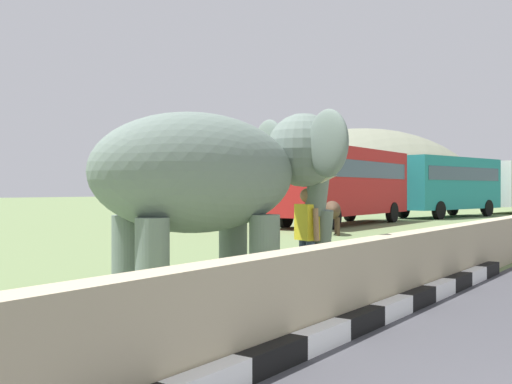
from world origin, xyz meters
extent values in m
cube|color=white|center=(-0.80, 3.34, 0.12)|extent=(0.90, 0.20, 0.24)
cube|color=black|center=(0.10, 3.34, 0.12)|extent=(0.90, 0.20, 0.24)
cube|color=white|center=(1.00, 3.34, 0.12)|extent=(0.90, 0.20, 0.24)
cube|color=black|center=(1.90, 3.34, 0.12)|extent=(0.90, 0.20, 0.24)
cube|color=white|center=(2.80, 3.34, 0.12)|extent=(0.90, 0.20, 0.24)
cube|color=black|center=(3.70, 3.34, 0.12)|extent=(0.90, 0.20, 0.24)
cube|color=white|center=(4.60, 3.34, 0.12)|extent=(0.90, 0.20, 0.24)
cube|color=black|center=(5.50, 3.34, 0.12)|extent=(0.90, 0.20, 0.24)
cube|color=white|center=(6.40, 3.34, 0.12)|extent=(0.90, 0.20, 0.24)
cube|color=black|center=(7.30, 3.34, 0.12)|extent=(0.90, 0.20, 0.24)
cube|color=tan|center=(2.00, 3.64, 0.50)|extent=(28.00, 0.36, 1.00)
cylinder|color=slate|center=(2.97, 6.02, 0.64)|extent=(0.44, 0.44, 1.28)
cylinder|color=slate|center=(2.62, 5.19, 0.64)|extent=(0.44, 0.44, 1.28)
cylinder|color=slate|center=(1.39, 6.66, 0.64)|extent=(0.44, 0.44, 1.28)
cylinder|color=slate|center=(1.05, 5.83, 0.64)|extent=(0.44, 0.44, 1.28)
ellipsoid|color=slate|center=(2.01, 5.93, 1.87)|extent=(3.47, 2.65, 1.70)
sphere|color=slate|center=(3.74, 5.22, 2.26)|extent=(1.16, 1.16, 1.16)
ellipsoid|color=#D84C8C|center=(4.01, 5.11, 2.41)|extent=(0.58, 0.73, 0.44)
ellipsoid|color=slate|center=(3.90, 5.99, 2.31)|extent=(0.56, 0.92, 1.00)
ellipsoid|color=slate|center=(3.31, 4.55, 2.31)|extent=(0.56, 0.92, 1.00)
cylinder|color=slate|center=(4.01, 5.11, 1.71)|extent=(0.51, 0.60, 1.00)
cylinder|color=slate|center=(4.11, 5.06, 0.91)|extent=(0.37, 0.43, 0.83)
cone|color=beige|center=(4.06, 5.39, 1.81)|extent=(0.34, 0.58, 0.22)
cone|color=beige|center=(3.85, 4.87, 1.81)|extent=(0.34, 0.58, 0.22)
cylinder|color=navy|center=(4.01, 5.37, 0.41)|extent=(0.15, 0.15, 0.82)
cylinder|color=navy|center=(3.92, 5.20, 0.41)|extent=(0.15, 0.15, 0.82)
cube|color=yellow|center=(3.96, 5.28, 1.11)|extent=(0.39, 0.46, 0.58)
cylinder|color=#9E7251|center=(4.08, 5.52, 1.08)|extent=(0.15, 0.17, 0.53)
cylinder|color=#9E7251|center=(3.85, 5.05, 1.08)|extent=(0.14, 0.16, 0.53)
sphere|color=#9E7251|center=(3.96, 5.28, 1.54)|extent=(0.23, 0.23, 0.23)
cube|color=#B21E1E|center=(20.49, 13.24, 2.00)|extent=(10.06, 2.73, 3.00)
cube|color=#3F5160|center=(20.49, 13.24, 2.54)|extent=(9.26, 2.75, 0.76)
cylinder|color=black|center=(23.66, 14.46, 0.50)|extent=(1.01, 0.32, 1.00)
cylinder|color=black|center=(23.71, 12.16, 0.50)|extent=(1.01, 0.32, 1.00)
cylinder|color=black|center=(17.26, 14.32, 0.50)|extent=(1.01, 0.32, 1.00)
cylinder|color=black|center=(17.31, 12.02, 0.50)|extent=(1.01, 0.32, 1.00)
cube|color=teal|center=(31.02, 11.85, 2.00)|extent=(8.95, 4.24, 3.00)
cube|color=#3F5160|center=(31.02, 11.85, 2.54)|extent=(8.29, 4.14, 0.76)
cylinder|color=black|center=(33.96, 12.40, 0.50)|extent=(1.04, 0.50, 1.00)
cylinder|color=black|center=(33.48, 10.15, 0.50)|extent=(1.04, 0.50, 1.00)
cylinder|color=black|center=(28.56, 13.55, 0.50)|extent=(1.04, 0.50, 1.00)
cylinder|color=black|center=(28.08, 11.30, 0.50)|extent=(1.04, 0.50, 1.00)
cylinder|color=black|center=(38.13, 11.51, 0.50)|extent=(1.03, 0.44, 1.00)
cylinder|color=#473323|center=(15.03, 11.06, 0.33)|extent=(0.12, 0.12, 0.65)
cylinder|color=#473323|center=(15.22, 10.76, 0.33)|extent=(0.12, 0.12, 0.65)
cylinder|color=#473323|center=(14.27, 10.57, 0.33)|extent=(0.12, 0.12, 0.65)
cylinder|color=#473323|center=(14.46, 10.27, 0.33)|extent=(0.12, 0.12, 0.65)
ellipsoid|color=#473323|center=(14.75, 10.67, 0.90)|extent=(1.59, 1.32, 0.66)
ellipsoid|color=#473323|center=(15.53, 11.17, 1.00)|extent=(0.48, 0.44, 0.32)
ellipsoid|color=slate|center=(55.00, 28.57, 0.00)|extent=(30.51, 24.41, 16.26)
camera|label=1|loc=(-4.36, 0.32, 1.64)|focal=42.08mm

